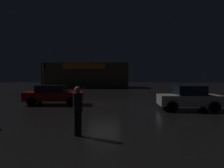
% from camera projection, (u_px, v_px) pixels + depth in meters
% --- Properties ---
extents(ground_plane, '(120.00, 120.00, 0.00)m').
position_uv_depth(ground_plane, '(103.00, 104.00, 16.22)').
color(ground_plane, black).
extents(store_building, '(16.31, 9.34, 4.81)m').
position_uv_depth(store_building, '(88.00, 75.00, 42.13)').
color(store_building, brown).
rests_on(store_building, ground).
extents(traffic_signal_cross_left, '(0.42, 0.42, 3.80)m').
position_uv_depth(traffic_signal_cross_left, '(44.00, 71.00, 23.62)').
color(traffic_signal_cross_left, '#595B60').
rests_on(traffic_signal_cross_left, ground).
extents(car_far, '(4.52, 2.16, 1.51)m').
position_uv_depth(car_far, '(54.00, 94.00, 15.86)').
color(car_far, '#A51414').
rests_on(car_far, ground).
extents(car_crossing, '(3.87, 2.03, 1.60)m').
position_uv_depth(car_crossing, '(189.00, 98.00, 13.24)').
color(car_crossing, silver).
rests_on(car_crossing, ground).
extents(pedestrian, '(0.44, 0.44, 1.83)m').
position_uv_depth(pedestrian, '(78.00, 107.00, 7.44)').
color(pedestrian, black).
rests_on(pedestrian, ground).
extents(bollard_kerb_a, '(0.13, 0.13, 1.05)m').
position_uv_depth(bollard_kerb_a, '(54.00, 90.00, 24.40)').
color(bollard_kerb_a, gold).
rests_on(bollard_kerb_a, ground).
extents(bollard_kerb_b, '(0.09, 0.09, 0.93)m').
position_uv_depth(bollard_kerb_b, '(84.00, 91.00, 24.15)').
color(bollard_kerb_b, '#595B60').
rests_on(bollard_kerb_b, ground).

